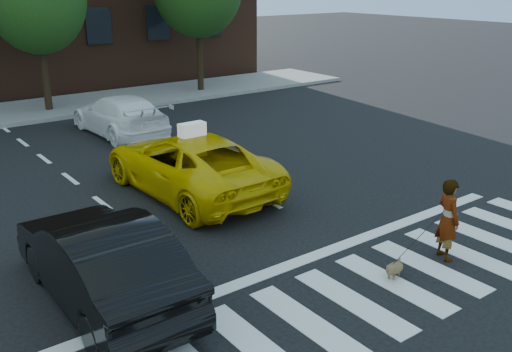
% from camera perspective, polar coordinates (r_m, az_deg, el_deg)
% --- Properties ---
extents(ground, '(120.00, 120.00, 0.00)m').
position_cam_1_polar(ground, '(9.76, 9.69, -12.31)').
color(ground, black).
rests_on(ground, ground).
extents(crosswalk, '(13.00, 2.40, 0.01)m').
position_cam_1_polar(crosswalk, '(9.75, 9.70, -12.28)').
color(crosswalk, silver).
rests_on(crosswalk, ground).
extents(stop_line, '(12.00, 0.30, 0.01)m').
position_cam_1_polar(stop_line, '(10.75, 3.49, -8.84)').
color(stop_line, silver).
rests_on(stop_line, ground).
extents(sidewalk_far, '(30.00, 4.00, 0.15)m').
position_cam_1_polar(sidewalk_far, '(24.43, -21.42, 6.12)').
color(sidewalk_far, slate).
rests_on(sidewalk_far, ground).
extents(taxi, '(2.59, 5.39, 1.48)m').
position_cam_1_polar(taxi, '(14.11, -6.70, 1.27)').
color(taxi, '#D6B104').
rests_on(taxi, ground).
extents(black_sedan, '(1.61, 4.50, 1.48)m').
position_cam_1_polar(black_sedan, '(9.63, -15.19, -8.14)').
color(black_sedan, black).
rests_on(black_sedan, ground).
extents(white_suv, '(1.99, 4.67, 1.34)m').
position_cam_1_polar(white_suv, '(19.89, -13.48, 5.95)').
color(white_suv, white).
rests_on(white_suv, ground).
extents(woman, '(0.56, 0.68, 1.58)m').
position_cam_1_polar(woman, '(11.25, 18.63, -4.13)').
color(woman, '#999999').
rests_on(woman, ground).
extents(dog, '(0.54, 0.34, 0.32)m').
position_cam_1_polar(dog, '(10.50, 13.61, -9.01)').
color(dog, olive).
rests_on(dog, ground).
extents(taxi_sign, '(0.66, 0.30, 0.32)m').
position_cam_1_polar(taxi_sign, '(13.69, -6.42, 4.65)').
color(taxi_sign, white).
rests_on(taxi_sign, taxi).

